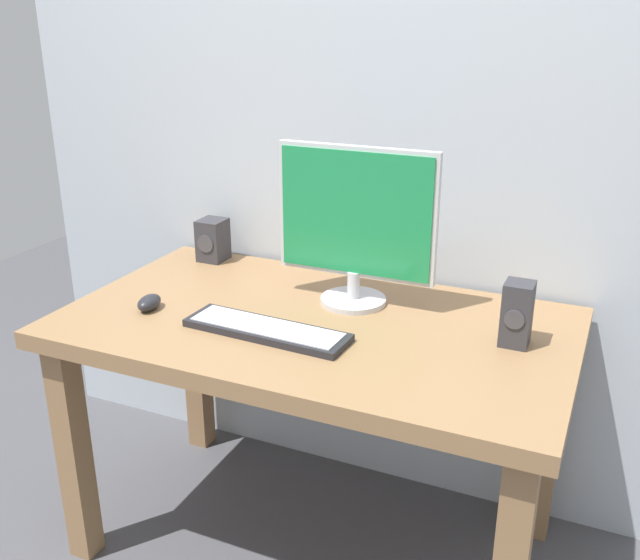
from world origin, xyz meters
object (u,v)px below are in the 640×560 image
mouse (149,303)px  speaker_left (213,240)px  monitor (356,223)px  desk (315,354)px  keyboard_primary (267,330)px  speaker_right (517,314)px

mouse → speaker_left: size_ratio=0.65×
mouse → monitor: bearing=21.4°
desk → mouse: (-0.46, -0.13, 0.13)m
desk → keyboard_primary: keyboard_primary is taller
desk → speaker_right: 0.57m
desk → speaker_left: (-0.52, 0.32, 0.18)m
monitor → mouse: size_ratio=5.10×
desk → monitor: 0.39m
keyboard_primary → speaker_right: (0.61, 0.20, 0.07)m
keyboard_primary → mouse: bearing=178.8°
keyboard_primary → mouse: mouse is taller
speaker_right → desk: bearing=-172.6°
monitor → mouse: monitor is taller
mouse → desk: bearing=7.3°
keyboard_primary → speaker_right: speaker_right is taller
monitor → speaker_left: monitor is taller
desk → mouse: 0.50m
monitor → speaker_right: 0.51m
speaker_left → mouse: bearing=-82.1°
speaker_right → speaker_left: 1.08m
monitor → mouse: 0.63m
monitor → keyboard_primary: monitor is taller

